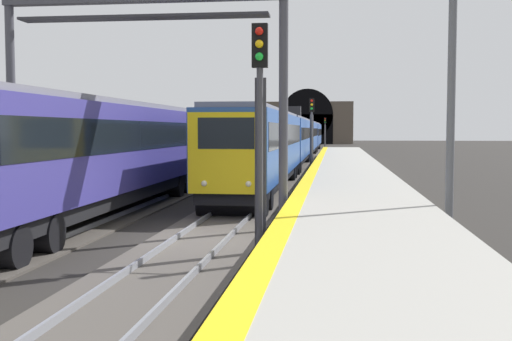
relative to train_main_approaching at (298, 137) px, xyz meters
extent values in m
plane|color=#282623|center=(-44.76, 0.00, -2.31)|extent=(320.00, 320.00, 0.00)
cube|color=#9E9B93|center=(-44.76, -4.28, -1.78)|extent=(112.00, 4.05, 1.07)
cube|color=yellow|center=(-44.76, -2.51, -1.24)|extent=(112.00, 0.50, 0.01)
cube|color=#4C4742|center=(-44.76, 0.00, -2.28)|extent=(160.00, 3.08, 0.06)
cube|color=gray|center=(-44.76, 0.72, -2.18)|extent=(160.00, 0.07, 0.15)
cube|color=gray|center=(-44.76, -0.72, -2.18)|extent=(160.00, 0.07, 0.15)
cube|color=#423D38|center=(-44.76, 4.57, -2.28)|extent=(160.00, 3.13, 0.06)
cube|color=gray|center=(-44.76, 5.29, -2.18)|extent=(160.00, 0.07, 0.15)
cube|color=gray|center=(-44.76, 3.85, -2.18)|extent=(160.00, 0.07, 0.15)
cube|color=#264C99|center=(-30.76, 0.00, 0.08)|extent=(19.94, 2.75, 2.90)
cube|color=black|center=(-30.76, 0.00, 0.53)|extent=(19.14, 2.78, 1.01)
cube|color=slate|center=(-30.76, 0.00, 1.63)|extent=(19.34, 2.34, 0.20)
cube|color=black|center=(-30.76, 0.00, -1.55)|extent=(19.54, 2.42, 0.50)
cylinder|color=black|center=(-39.54, -0.01, -1.86)|extent=(0.90, 2.51, 0.90)
cylinder|color=black|center=(-37.74, -0.01, -1.86)|extent=(0.90, 2.51, 0.90)
cylinder|color=black|center=(-23.78, 0.01, -1.86)|extent=(0.90, 2.51, 0.90)
cylinder|color=black|center=(-21.98, 0.01, -1.86)|extent=(0.90, 2.51, 0.90)
cube|color=yellow|center=(-40.77, -0.01, 0.00)|extent=(0.12, 2.62, 2.73)
cube|color=black|center=(-40.82, -0.01, 0.66)|extent=(0.04, 1.91, 1.04)
sphere|color=#F2EACC|center=(-40.83, -0.76, -1.02)|extent=(0.20, 0.20, 0.20)
sphere|color=#F2EACC|center=(-40.83, 0.74, -1.02)|extent=(0.20, 0.20, 0.20)
cube|color=#264C99|center=(-10.11, 0.00, 0.08)|extent=(19.94, 2.75, 2.90)
cube|color=black|center=(-10.11, 0.00, 0.48)|extent=(19.14, 2.78, 0.86)
cube|color=slate|center=(-10.11, 0.00, 1.63)|extent=(19.34, 2.34, 0.20)
cube|color=black|center=(-10.11, 0.00, -1.55)|extent=(19.54, 2.42, 0.50)
cylinder|color=black|center=(-18.95, -0.01, -1.86)|extent=(0.90, 2.51, 0.90)
cylinder|color=black|center=(-17.15, -0.01, -1.86)|extent=(0.90, 2.51, 0.90)
cylinder|color=black|center=(-3.08, 0.01, -1.86)|extent=(0.90, 2.51, 0.90)
cylinder|color=black|center=(-1.28, 0.01, -1.86)|extent=(0.90, 2.51, 0.90)
cube|color=#264C99|center=(10.53, 0.00, 0.08)|extent=(19.94, 2.75, 2.90)
cube|color=black|center=(10.53, 0.00, 0.46)|extent=(19.14, 2.78, 0.85)
cube|color=slate|center=(10.53, 0.00, 1.63)|extent=(19.34, 2.34, 0.20)
cube|color=black|center=(10.53, 0.00, -1.55)|extent=(19.54, 2.42, 0.50)
cylinder|color=black|center=(1.75, -0.01, -1.86)|extent=(0.90, 2.51, 0.90)
cylinder|color=black|center=(3.55, -0.01, -1.86)|extent=(0.90, 2.51, 0.90)
cylinder|color=black|center=(17.51, 0.01, -1.86)|extent=(0.90, 2.51, 0.90)
cylinder|color=black|center=(19.31, 0.01, -1.86)|extent=(0.90, 2.51, 0.90)
cube|color=#264C99|center=(31.18, 0.00, 0.08)|extent=(19.94, 2.75, 2.90)
cube|color=black|center=(31.18, 0.00, 0.37)|extent=(19.14, 2.78, 0.92)
cube|color=slate|center=(31.18, 0.00, 1.63)|extent=(19.34, 2.34, 0.20)
cube|color=black|center=(31.18, 0.00, -1.55)|extent=(19.54, 2.42, 0.50)
cylinder|color=black|center=(22.55, -0.01, -1.86)|extent=(0.90, 2.51, 0.90)
cylinder|color=black|center=(24.35, -0.01, -1.86)|extent=(0.90, 2.51, 0.90)
cylinder|color=black|center=(38.01, 0.01, -1.86)|extent=(0.90, 2.51, 0.90)
cylinder|color=black|center=(39.81, 0.01, -1.86)|extent=(0.90, 2.51, 0.90)
cube|color=black|center=(-10.11, 0.00, 2.18)|extent=(1.30, 1.64, 0.90)
cube|color=navy|center=(-40.14, 4.57, 0.17)|extent=(19.71, 2.94, 2.86)
cube|color=black|center=(-40.14, 4.57, 0.58)|extent=(18.92, 2.97, 1.02)
cube|color=slate|center=(-40.14, 4.57, 1.70)|extent=(19.12, 2.51, 0.20)
cube|color=black|center=(-40.14, 4.57, -1.46)|extent=(19.31, 2.60, 0.55)
cylinder|color=black|center=(-46.70, 4.54, -1.81)|extent=(1.01, 2.63, 1.00)
cylinder|color=black|center=(-33.57, 4.60, -1.81)|extent=(1.01, 2.63, 1.00)
cylinder|color=black|center=(-31.77, 4.60, -1.81)|extent=(1.01, 2.63, 1.00)
cube|color=navy|center=(-19.70, 4.57, 0.17)|extent=(19.71, 2.94, 2.86)
cube|color=black|center=(-19.70, 4.57, 0.43)|extent=(18.92, 2.97, 0.90)
cube|color=slate|center=(-19.70, 4.57, 1.70)|extent=(19.12, 2.51, 0.20)
cube|color=black|center=(-19.70, 4.57, -1.46)|extent=(19.31, 2.60, 0.55)
cylinder|color=black|center=(-28.08, 4.53, -1.81)|extent=(1.01, 2.63, 1.00)
cylinder|color=black|center=(-26.28, 4.54, -1.81)|extent=(1.01, 2.63, 1.00)
cylinder|color=black|center=(-13.13, 4.60, -1.81)|extent=(1.01, 2.63, 1.00)
cylinder|color=black|center=(-11.33, 4.60, -1.81)|extent=(1.01, 2.63, 1.00)
cube|color=navy|center=(0.73, 4.57, 0.17)|extent=(19.71, 2.94, 2.86)
cube|color=black|center=(0.73, 4.57, 0.51)|extent=(18.92, 2.97, 1.02)
cube|color=slate|center=(0.73, 4.57, 1.70)|extent=(19.12, 2.51, 0.20)
cube|color=black|center=(0.73, 4.57, -1.46)|extent=(19.31, 2.60, 0.55)
cylinder|color=black|center=(-7.69, 4.53, -1.81)|extent=(1.01, 2.63, 1.00)
cylinder|color=black|center=(-5.89, 4.54, -1.81)|extent=(1.01, 2.63, 1.00)
cylinder|color=black|center=(7.34, 4.60, -1.81)|extent=(1.01, 2.63, 1.00)
cylinder|color=black|center=(9.14, 4.60, -1.81)|extent=(1.01, 2.63, 1.00)
cylinder|color=#38383D|center=(-46.30, -1.79, -0.01)|extent=(0.16, 0.16, 4.59)
cube|color=black|center=(-46.30, -1.79, 2.81)|extent=(0.20, 0.38, 1.05)
cube|color=#38383D|center=(-46.16, -1.79, -0.01)|extent=(0.04, 0.28, 4.13)
sphere|color=red|center=(-46.43, -1.79, 3.13)|extent=(0.20, 0.20, 0.20)
sphere|color=yellow|center=(-46.43, -1.79, 2.83)|extent=(0.20, 0.20, 0.20)
sphere|color=green|center=(-46.43, -1.79, 2.53)|extent=(0.20, 0.20, 0.20)
cylinder|color=#4C4C54|center=(-12.63, -1.79, -0.09)|extent=(0.16, 0.16, 4.44)
cube|color=black|center=(-12.63, -1.79, 2.65)|extent=(0.20, 0.38, 1.05)
cube|color=#4C4C54|center=(-12.49, -1.79, -0.09)|extent=(0.04, 0.28, 3.99)
sphere|color=red|center=(-12.76, -1.79, 2.97)|extent=(0.20, 0.20, 0.20)
sphere|color=yellow|center=(-12.76, -1.79, 2.67)|extent=(0.20, 0.20, 0.20)
sphere|color=green|center=(-12.76, -1.79, 2.37)|extent=(0.20, 0.20, 0.20)
cylinder|color=#4C4C54|center=(50.78, -1.79, -0.26)|extent=(0.16, 0.16, 4.11)
cube|color=black|center=(50.78, -1.79, 2.32)|extent=(0.20, 0.38, 1.05)
cube|color=#4C4C54|center=(50.92, -1.79, -0.26)|extent=(0.04, 0.28, 3.70)
sphere|color=red|center=(50.65, -1.79, 2.65)|extent=(0.20, 0.20, 0.20)
sphere|color=yellow|center=(50.65, -1.79, 2.35)|extent=(0.20, 0.20, 0.20)
sphere|color=green|center=(50.65, -1.79, 2.05)|extent=(0.20, 0.20, 0.20)
cylinder|color=#3F3F47|center=(-42.49, 6.62, 1.18)|extent=(0.28, 0.28, 6.99)
cylinder|color=#3F3F47|center=(-42.49, -2.06, 1.18)|extent=(0.28, 0.28, 6.99)
cube|color=#2D2D33|center=(-42.49, 2.28, 4.22)|extent=(0.70, 7.81, 0.08)
cube|color=#51473D|center=(73.78, 2.28, 2.16)|extent=(2.37, 19.17, 8.94)
cube|color=black|center=(72.55, 2.28, 0.82)|extent=(0.12, 10.73, 6.26)
cylinder|color=black|center=(72.55, 2.28, 3.95)|extent=(0.12, 10.73, 10.73)
cylinder|color=#595B60|center=(-43.95, -6.70, 1.71)|extent=(0.22, 0.22, 8.04)
camera|label=1|loc=(-61.61, -3.62, 0.80)|focal=44.53mm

